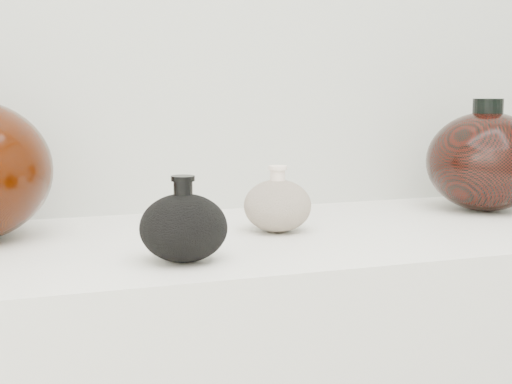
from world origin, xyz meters
name	(u,v)px	position (x,y,z in m)	size (l,w,h in m)	color
black_gourd_vase	(184,227)	(-0.13, 0.81, 0.95)	(0.14, 0.14, 0.11)	black
cream_gourd_vase	(278,205)	(0.06, 0.96, 0.94)	(0.14, 0.14, 0.11)	beige
right_round_pot	(486,161)	(0.50, 1.02, 0.99)	(0.28, 0.28, 0.21)	black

